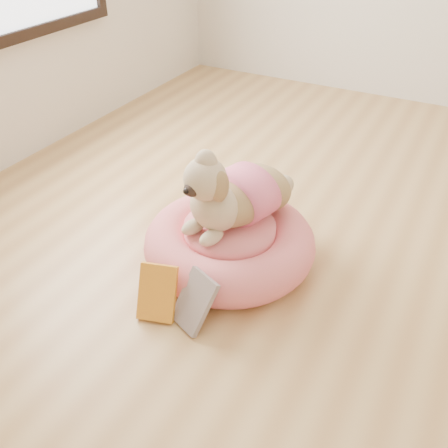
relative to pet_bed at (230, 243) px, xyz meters
The scene contains 5 objects.
floor 0.51m from the pet_bed, ahead, with size 4.50×4.50×0.00m, color #B8864C.
pet_bed is the anchor object (origin of this frame).
dog 0.29m from the pet_bed, 96.91° to the left, with size 0.36×0.52×0.38m, color brown, non-canonical shape.
book_yellow 0.42m from the pet_bed, 102.35° to the right, with size 0.14×0.03×0.21m, color yellow.
book_white 0.39m from the pet_bed, 81.68° to the right, with size 0.14×0.02×0.22m, color white.
Camera 1 is at (0.28, -1.54, 1.36)m, focal length 40.00 mm.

